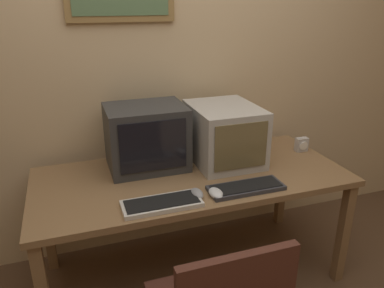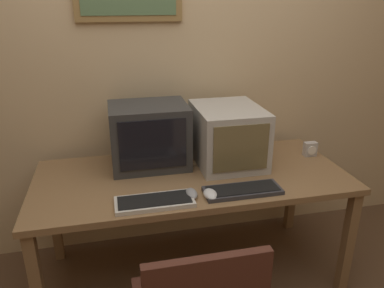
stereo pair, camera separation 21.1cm
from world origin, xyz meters
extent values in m
cube|color=#D1B284|center=(0.00, 1.28, 1.30)|extent=(8.00, 0.05, 2.60)
cube|color=olive|center=(0.00, 0.78, 0.69)|extent=(1.80, 0.79, 0.04)
cube|color=olive|center=(0.85, 0.43, 0.34)|extent=(0.06, 0.06, 0.67)
cube|color=olive|center=(-0.85, 1.13, 0.34)|extent=(0.06, 0.06, 0.67)
cube|color=olive|center=(0.85, 1.13, 0.34)|extent=(0.06, 0.06, 0.67)
cube|color=#333333|center=(-0.22, 0.98, 0.90)|extent=(0.46, 0.36, 0.38)
cube|color=black|center=(-0.22, 0.80, 0.91)|extent=(0.38, 0.01, 0.29)
cube|color=#B7B2A8|center=(0.25, 0.91, 0.89)|extent=(0.39, 0.48, 0.35)
cube|color=brown|center=(0.25, 0.67, 0.89)|extent=(0.32, 0.01, 0.27)
cube|color=beige|center=(-0.26, 0.49, 0.72)|extent=(0.39, 0.16, 0.02)
cube|color=black|center=(-0.26, 0.49, 0.73)|extent=(0.36, 0.13, 0.00)
cube|color=#333338|center=(0.21, 0.51, 0.72)|extent=(0.41, 0.15, 0.02)
cube|color=black|center=(0.21, 0.51, 0.73)|extent=(0.38, 0.12, 0.00)
ellipsoid|color=silver|center=(0.03, 0.49, 0.73)|extent=(0.07, 0.11, 0.04)
ellipsoid|color=gray|center=(-0.06, 0.52, 0.73)|extent=(0.06, 0.11, 0.04)
cube|color=#B7B2AD|center=(0.81, 0.88, 0.76)|extent=(0.08, 0.04, 0.09)
cylinder|color=white|center=(0.81, 0.86, 0.76)|extent=(0.06, 0.00, 0.06)
camera|label=1|loc=(-0.64, -1.08, 1.67)|focal=35.00mm
camera|label=2|loc=(-0.44, -1.14, 1.67)|focal=35.00mm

